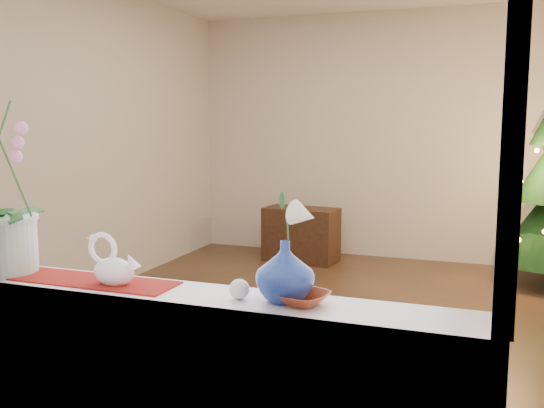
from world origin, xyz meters
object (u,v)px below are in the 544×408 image
(swan, at_px, (113,261))
(paperweight, at_px, (239,289))
(orchid_pot, at_px, (2,178))
(side_table, at_px, (301,235))
(amber_dish, at_px, (302,299))
(blue_vase, at_px, (285,267))

(swan, distance_m, paperweight, 0.50)
(orchid_pot, bearing_deg, paperweight, -0.43)
(paperweight, height_order, side_table, paperweight)
(swan, xyz_separation_m, amber_dish, (0.72, 0.02, -0.07))
(side_table, bearing_deg, swan, -75.70)
(swan, relative_size, paperweight, 3.12)
(blue_vase, xyz_separation_m, paperweight, (-0.15, -0.03, -0.08))
(orchid_pot, relative_size, swan, 3.50)
(blue_vase, relative_size, side_table, 0.30)
(swan, distance_m, amber_dish, 0.72)
(swan, bearing_deg, paperweight, 14.02)
(paperweight, relative_size, amber_dish, 0.48)
(paperweight, bearing_deg, amber_dish, 4.33)
(amber_dish, xyz_separation_m, side_table, (-1.37, 4.35, -0.64))
(paperweight, bearing_deg, side_table, 104.81)
(paperweight, bearing_deg, orchid_pot, 179.57)
(swan, bearing_deg, blue_vase, 16.89)
(orchid_pot, relative_size, side_table, 0.97)
(swan, distance_m, side_table, 4.47)
(swan, xyz_separation_m, paperweight, (0.50, -0.00, -0.06))
(paperweight, height_order, amber_dish, paperweight)
(orchid_pot, bearing_deg, swan, -0.78)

